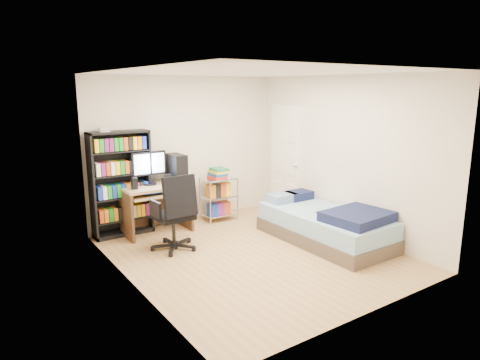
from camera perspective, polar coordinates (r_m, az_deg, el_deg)
room at (r=5.80m, az=1.81°, el=1.75°), size 3.58×4.08×2.58m
media_shelf at (r=6.94m, az=-15.59°, el=-0.32°), size 0.93×0.31×1.72m
computer_desk at (r=7.01m, az=-10.55°, el=-1.12°), size 1.04×0.61×1.32m
office_chair at (r=6.24m, az=-8.65°, el=-6.08°), size 0.68×0.68×1.12m
wire_cart at (r=7.51m, az=-2.87°, el=-0.84°), size 0.59×0.43×0.93m
bed at (r=6.66m, az=11.38°, el=-5.87°), size 1.04×2.08×0.59m
door at (r=7.94m, az=6.16°, el=2.70°), size 0.12×0.80×2.00m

